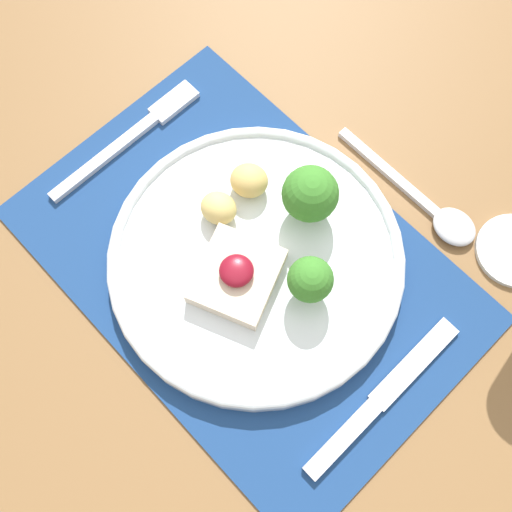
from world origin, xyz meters
name	(u,v)px	position (x,y,z in m)	size (l,w,h in m)	color
ground_plane	(252,372)	(0.00, 0.00, 0.00)	(8.00, 8.00, 0.00)	brown
dining_table	(248,287)	(0.00, 0.00, 0.65)	(1.50, 1.03, 0.73)	brown
placemat	(247,264)	(0.00, 0.00, 0.73)	(0.45, 0.30, 0.00)	navy
dinner_plate	(259,255)	(0.01, 0.01, 0.75)	(0.29, 0.29, 0.08)	silver
fork	(136,133)	(-0.19, 0.02, 0.74)	(0.02, 0.20, 0.01)	silver
knife	(373,407)	(0.18, -0.01, 0.74)	(0.02, 0.20, 0.01)	silver
spoon	(435,211)	(0.09, 0.18, 0.74)	(0.18, 0.04, 0.01)	silver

